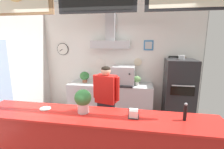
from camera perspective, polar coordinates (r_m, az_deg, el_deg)
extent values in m
cube|color=gray|center=(4.73, 2.36, 5.55)|extent=(4.41, 0.12, 3.09)
cube|color=white|center=(4.67, 2.25, 5.47)|extent=(4.37, 0.01, 3.05)
cylinder|color=black|center=(5.11, -16.41, 8.31)|extent=(0.34, 0.02, 0.34)
cylinder|color=white|center=(5.10, -16.47, 8.30)|extent=(0.32, 0.01, 0.32)
cube|color=black|center=(5.12, -17.00, 7.92)|extent=(0.11, 0.01, 0.07)
cylinder|color=white|center=(4.77, -4.05, 3.97)|extent=(0.25, 0.02, 0.25)
cylinder|color=beige|center=(4.62, 8.77, 4.22)|extent=(0.21, 0.02, 0.21)
cube|color=#997047|center=(4.73, 22.47, 4.18)|extent=(0.20, 0.02, 0.25)
cube|color=gray|center=(4.72, 22.50, 4.16)|extent=(0.15, 0.01, 0.18)
cube|color=black|center=(4.69, 20.07, 4.16)|extent=(0.24, 0.02, 0.29)
cube|color=silver|center=(4.68, 20.09, 4.15)|extent=(0.17, 0.01, 0.21)
cube|color=teal|center=(4.59, 12.34, 9.70)|extent=(0.25, 0.02, 0.26)
cube|color=beige|center=(4.58, 12.34, 9.70)|extent=(0.18, 0.01, 0.19)
cube|color=#B7BABF|center=(4.52, -0.55, 10.22)|extent=(1.03, 0.32, 0.20)
cube|color=#B7BABF|center=(4.58, -0.47, 17.80)|extent=(0.24, 0.24, 1.01)
cube|color=red|center=(2.71, -5.64, -23.69)|extent=(3.40, 0.58, 1.00)
cube|color=red|center=(2.45, -5.89, -13.88)|extent=(3.47, 0.61, 0.03)
cube|color=silver|center=(4.63, -0.60, -8.55)|extent=(2.24, 0.64, 0.91)
cube|color=#9FA1A5|center=(4.74, -0.59, -11.83)|extent=(2.13, 0.59, 0.02)
cube|color=#232326|center=(4.45, 21.76, -5.54)|extent=(0.69, 0.67, 1.60)
cube|color=black|center=(4.09, 22.87, -5.26)|extent=(0.52, 0.02, 0.20)
cube|color=silver|center=(4.04, 23.07, -3.57)|extent=(0.48, 0.02, 0.02)
cylinder|color=silver|center=(4.28, 22.63, 5.41)|extent=(0.14, 0.14, 0.10)
cube|color=#232328|center=(3.57, -1.97, -15.67)|extent=(0.34, 0.26, 0.84)
cube|color=red|center=(3.30, -2.06, -4.93)|extent=(0.44, 0.31, 0.55)
cylinder|color=red|center=(3.20, 1.86, -4.95)|extent=(0.08, 0.08, 0.47)
cylinder|color=red|center=(3.40, -5.75, -4.00)|extent=(0.08, 0.08, 0.47)
sphere|color=#D8AD8E|center=(3.22, -2.10, 1.19)|extent=(0.19, 0.19, 0.19)
ellipsoid|color=black|center=(3.21, -2.11, 1.92)|extent=(0.18, 0.18, 0.10)
cube|color=#B7BABF|center=(4.37, 3.93, -0.33)|extent=(0.57, 0.45, 0.48)
cylinder|color=#4C4C51|center=(4.14, 1.97, -1.34)|extent=(0.06, 0.06, 0.06)
cube|color=black|center=(4.16, 3.50, -4.08)|extent=(0.52, 0.10, 0.04)
sphere|color=black|center=(4.09, 5.99, 0.19)|extent=(0.04, 0.04, 0.04)
cylinder|color=#4C4C51|center=(4.49, -2.95, -2.51)|extent=(0.10, 0.10, 0.10)
ellipsoid|color=#5B844C|center=(4.47, -2.96, -1.25)|extent=(0.15, 0.15, 0.14)
cylinder|color=beige|center=(4.38, 8.53, -3.01)|extent=(0.10, 0.10, 0.09)
ellipsoid|color=#5B844C|center=(4.35, 8.58, -1.58)|extent=(0.19, 0.19, 0.17)
cylinder|color=#9E563D|center=(4.67, -9.27, -2.09)|extent=(0.13, 0.13, 0.09)
ellipsoid|color=#387A3D|center=(4.64, -9.32, -0.45)|extent=(0.26, 0.26, 0.23)
cylinder|color=silver|center=(2.51, -9.75, -11.12)|extent=(0.16, 0.16, 0.14)
cylinder|color=gray|center=(2.53, -9.72, -12.06)|extent=(0.15, 0.15, 0.05)
ellipsoid|color=#387A3D|center=(2.46, -9.88, -7.79)|extent=(0.24, 0.24, 0.24)
cube|color=#262628|center=(2.38, 7.34, -14.09)|extent=(0.14, 0.14, 0.01)
cylinder|color=#262628|center=(2.36, 5.63, -12.80)|extent=(0.01, 0.01, 0.12)
cylinder|color=#262628|center=(2.36, 9.13, -12.95)|extent=(0.01, 0.01, 0.12)
cube|color=white|center=(2.36, 7.37, -13.01)|extent=(0.12, 0.12, 0.10)
cylinder|color=white|center=(2.81, -21.77, -10.72)|extent=(0.17, 0.17, 0.01)
cylinder|color=black|center=(2.43, 23.64, -11.91)|extent=(0.05, 0.05, 0.21)
sphere|color=gray|center=(2.39, 23.88, -9.26)|extent=(0.04, 0.04, 0.04)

